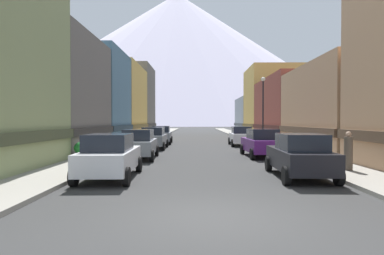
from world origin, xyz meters
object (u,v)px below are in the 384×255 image
object	(u,v)px
car_left_1	(139,144)
car_right_0	(300,156)
car_left_2	(154,138)
car_right_1	(261,143)
pedestrian_0	(348,152)
car_left_0	(110,156)
streetlamp_right	(263,101)
car_right_2	(241,136)
potted_plant_0	(80,149)
car_left_3	(161,135)

from	to	relation	value
car_left_1	car_right_0	bearing A→B (deg)	-40.61
car_left_2	car_right_1	xyz separation A→B (m)	(7.60, -5.88, 0.00)
car_right_0	pedestrian_0	bearing A→B (deg)	24.12
car_left_2	car_left_0	bearing A→B (deg)	-89.99
car_left_0	car_right_0	world-z (taller)	same
car_left_0	streetlamp_right	xyz separation A→B (m)	(9.15, 15.07, 3.09)
car_right_1	car_left_1	bearing A→B (deg)	-171.07
car_left_2	car_right_2	bearing A→B (deg)	24.78
potted_plant_0	car_left_2	bearing A→B (deg)	68.38
car_left_0	car_right_1	world-z (taller)	same
car_right_1	streetlamp_right	world-z (taller)	streetlamp_right
car_left_3	car_right_2	xyz separation A→B (m)	(7.60, -2.54, 0.00)
car_left_0	car_right_0	size ratio (longest dim) A/B	1.00
car_left_1	car_left_3	world-z (taller)	same
car_right_1	streetlamp_right	size ratio (longest dim) A/B	0.76
car_right_1	pedestrian_0	bearing A→B (deg)	-69.68
streetlamp_right	car_right_1	bearing A→B (deg)	-102.21
car_left_1	car_left_2	xyz separation A→B (m)	(-0.00, 7.07, 0.00)
car_left_3	car_right_0	bearing A→B (deg)	-68.84
car_left_1	potted_plant_0	xyz separation A→B (m)	(-3.20, -1.00, -0.22)
car_left_2	car_left_3	world-z (taller)	same
car_right_1	pedestrian_0	distance (m)	7.05
streetlamp_right	car_left_0	bearing A→B (deg)	-121.25
car_left_2	streetlamp_right	xyz separation A→B (m)	(9.15, 1.27, 3.09)
car_left_1	car_right_2	size ratio (longest dim) A/B	1.00
car_left_2	car_right_0	size ratio (longest dim) A/B	0.99
car_left_0	pedestrian_0	xyz separation A→B (m)	(10.05, 1.31, 0.03)
car_left_2	car_left_3	xyz separation A→B (m)	(0.00, 6.04, 0.00)
car_right_0	potted_plant_0	bearing A→B (deg)	152.96
car_left_2	car_right_0	bearing A→B (deg)	-60.78
car_right_0	car_left_1	bearing A→B (deg)	139.39
car_right_2	car_left_1	bearing A→B (deg)	-125.68
car_left_0	car_right_2	bearing A→B (deg)	66.30
car_left_2	potted_plant_0	distance (m)	8.69
car_left_1	car_right_1	size ratio (longest dim) A/B	1.00
car_left_0	potted_plant_0	distance (m)	6.56
car_right_2	car_left_3	bearing A→B (deg)	161.54
car_right_1	potted_plant_0	world-z (taller)	car_right_1
car_left_1	pedestrian_0	size ratio (longest dim) A/B	2.65
car_right_0	car_right_2	world-z (taller)	same
car_left_3	pedestrian_0	size ratio (longest dim) A/B	2.65
car_left_0	car_left_1	xyz separation A→B (m)	(-0.00, 6.73, 0.00)
car_left_0	car_left_3	size ratio (longest dim) A/B	1.00
car_left_2	car_right_1	size ratio (longest dim) A/B	0.99
car_left_2	streetlamp_right	bearing A→B (deg)	7.93
car_right_1	streetlamp_right	distance (m)	7.94
car_right_2	streetlamp_right	bearing A→B (deg)	-55.22
potted_plant_0	pedestrian_0	bearing A→B (deg)	-18.42
pedestrian_0	car_left_3	bearing A→B (deg)	118.47
streetlamp_right	car_right_2	bearing A→B (deg)	124.78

